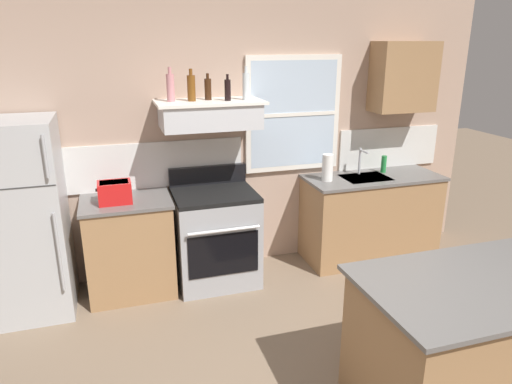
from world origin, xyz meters
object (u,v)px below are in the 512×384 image
dish_soap_bottle (384,164)px  bottle_balsamic_dark (228,90)px  bottle_rose_pink (170,87)px  bottle_clear_tall (246,86)px  kitchen_island (469,346)px  stove_range (216,236)px  paper_towel_roll (328,168)px  bottle_amber_wine (191,88)px  bottle_brown_stout (208,89)px  toaster (115,192)px  refrigerator (21,220)px

dish_soap_bottle → bottle_balsamic_dark: bearing=-176.8°
bottle_rose_pink → bottle_balsamic_dark: bottle_rose_pink is taller
bottle_clear_tall → kitchen_island: bottle_clear_tall is taller
stove_range → dish_soap_bottle: same height
paper_towel_roll → bottle_amber_wine: bearing=177.1°
bottle_brown_stout → bottle_rose_pink: bearing=-176.5°
stove_range → bottle_brown_stout: size_ratio=4.64×
bottle_brown_stout → toaster: bearing=-168.9°
toaster → refrigerator: bearing=179.6°
toaster → bottle_rose_pink: bearing=15.7°
bottle_balsamic_dark → kitchen_island: size_ratio=0.16×
stove_range → paper_towel_roll: (1.17, 0.04, 0.58)m
bottle_clear_tall → kitchen_island: bearing=-69.9°
bottle_clear_tall → bottle_amber_wine: bearing=173.3°
bottle_balsamic_dark → toaster: bearing=-176.2°
refrigerator → toaster: (0.77, -0.00, 0.17)m
stove_range → kitchen_island: (1.12, -2.12, -0.01)m
toaster → bottle_rose_pink: (0.55, 0.15, 0.86)m
bottle_amber_wine → bottle_brown_stout: size_ratio=1.19×
stove_range → refrigerator: bearing=-179.2°
paper_towel_roll → bottle_rose_pink: bearing=176.6°
refrigerator → bottle_rose_pink: 1.68m
bottle_clear_tall → paper_towel_roll: 1.18m
refrigerator → bottle_brown_stout: 1.94m
refrigerator → bottle_clear_tall: 2.23m
stove_range → bottle_rose_pink: 1.45m
paper_towel_roll → bottle_balsamic_dark: bearing=179.8°
toaster → bottle_brown_stout: 1.23m
bottle_brown_stout → paper_towel_roll: bottle_brown_stout is taller
bottle_rose_pink → bottle_brown_stout: 0.34m
refrigerator → stove_range: 1.69m
toaster → kitchen_island: 2.95m
refrigerator → kitchen_island: size_ratio=1.20×
bottle_rose_pink → paper_towel_roll: bearing=-3.4°
refrigerator → bottle_rose_pink: (1.31, 0.15, 1.03)m
paper_towel_roll → kitchen_island: bearing=-91.3°
paper_towel_roll → bottle_clear_tall: bearing=179.3°
bottle_balsamic_dark → kitchen_island: bottle_balsamic_dark is taller
bottle_amber_wine → kitchen_island: (1.28, -2.23, -1.41)m
bottle_clear_tall → paper_towel_roll: size_ratio=1.10×
kitchen_island → bottle_brown_stout: bearing=116.3°
bottle_balsamic_dark → dish_soap_bottle: size_ratio=1.28×
bottle_clear_tall → dish_soap_bottle: 1.78m
refrigerator → bottle_brown_stout: bottle_brown_stout is taller
refrigerator → bottle_amber_wine: 1.82m
bottle_balsamic_dark → dish_soap_bottle: bearing=3.2°
toaster → kitchen_island: toaster is taller
bottle_balsamic_dark → bottle_clear_tall: 0.17m
bottle_rose_pink → dish_soap_bottle: bearing=0.3°
bottle_rose_pink → paper_towel_roll: bottle_rose_pink is taller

